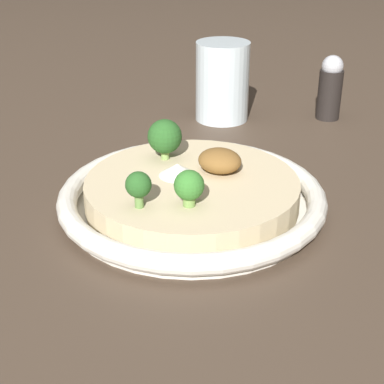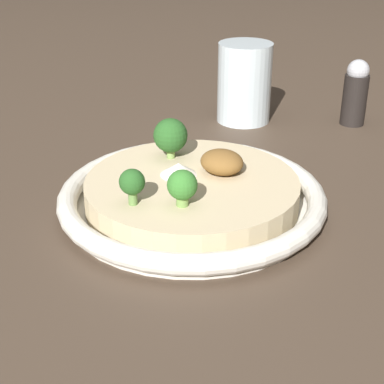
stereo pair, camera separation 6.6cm
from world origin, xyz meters
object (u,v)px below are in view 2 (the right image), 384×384
(risotto_bowl, at_px, (192,195))
(pepper_shaker, at_px, (355,92))
(broccoli_back_left, at_px, (170,136))
(broccoli_front_left, at_px, (132,183))
(broccoli_front_right, at_px, (182,186))
(drinking_glass, at_px, (244,83))

(risotto_bowl, bearing_deg, pepper_shaker, 88.90)
(risotto_bowl, height_order, broccoli_back_left, broccoli_back_left)
(risotto_bowl, distance_m, broccoli_front_left, 0.09)
(broccoli_front_left, bearing_deg, pepper_shaker, 88.14)
(risotto_bowl, xyz_separation_m, broccoli_front_right, (0.03, -0.05, 0.04))
(drinking_glass, bearing_deg, pepper_shaker, 34.84)
(broccoli_back_left, distance_m, pepper_shaker, 0.35)
(broccoli_front_left, distance_m, drinking_glass, 0.38)
(broccoli_front_left, bearing_deg, broccoli_back_left, 114.38)
(broccoli_front_left, height_order, broccoli_front_right, same)
(broccoli_front_left, distance_m, broccoli_front_right, 0.05)
(risotto_bowl, bearing_deg, drinking_glass, 115.34)
(broccoli_front_left, height_order, broccoli_back_left, broccoli_back_left)
(broccoli_back_left, bearing_deg, pepper_shaker, 79.14)
(broccoli_front_left, distance_m, pepper_shaker, 0.46)
(broccoli_front_right, relative_size, pepper_shaker, 0.38)
(risotto_bowl, bearing_deg, broccoli_back_left, 153.13)
(broccoli_front_right, xyz_separation_m, pepper_shaker, (-0.02, 0.43, -0.01))
(risotto_bowl, distance_m, broccoli_front_right, 0.07)
(broccoli_back_left, xyz_separation_m, pepper_shaker, (0.07, 0.35, -0.01))
(risotto_bowl, relative_size, pepper_shaker, 2.97)
(drinking_glass, relative_size, pepper_shaker, 1.20)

